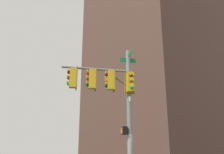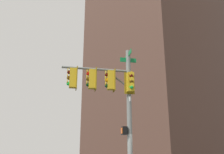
{
  "view_description": "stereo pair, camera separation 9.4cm",
  "coord_description": "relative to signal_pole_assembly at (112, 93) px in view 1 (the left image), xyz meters",
  "views": [
    {
      "loc": [
        8.02,
        8.97,
        1.58
      ],
      "look_at": [
        0.31,
        -0.82,
        5.44
      ],
      "focal_mm": 39.87,
      "sensor_mm": 36.0,
      "label": 1
    },
    {
      "loc": [
        7.95,
        9.03,
        1.58
      ],
      "look_at": [
        0.31,
        -0.82,
        5.44
      ],
      "focal_mm": 39.87,
      "sensor_mm": 36.0,
      "label": 2
    }
  ],
  "objects": [
    {
      "name": "signal_pole_assembly",
      "position": [
        0.0,
        0.0,
        0.0
      ],
      "size": [
        3.6,
        2.2,
        7.01
      ],
      "rotation": [
        0.0,
        0.0,
        5.83
      ],
      "color": "slate",
      "rests_on": "ground_plane"
    },
    {
      "name": "building_brick_nearside",
      "position": [
        -27.04,
        -18.05,
        17.16
      ],
      "size": [
        24.87,
        19.26,
        43.49
      ],
      "primitive_type": "cube",
      "color": "#4C3328",
      "rests_on": "ground_plane"
    },
    {
      "name": "building_brick_midblock",
      "position": [
        -40.36,
        -28.1,
        10.93
      ],
      "size": [
        16.24,
        14.26,
        31.03
      ],
      "primitive_type": "cube",
      "color": "brown",
      "rests_on": "ground_plane"
    },
    {
      "name": "building_glass_tower",
      "position": [
        -49.68,
        -17.65,
        30.56
      ],
      "size": [
        27.53,
        27.33,
        70.29
      ],
      "primitive_type": "cube",
      "color": "#8CB2C6",
      "rests_on": "ground_plane"
    }
  ]
}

